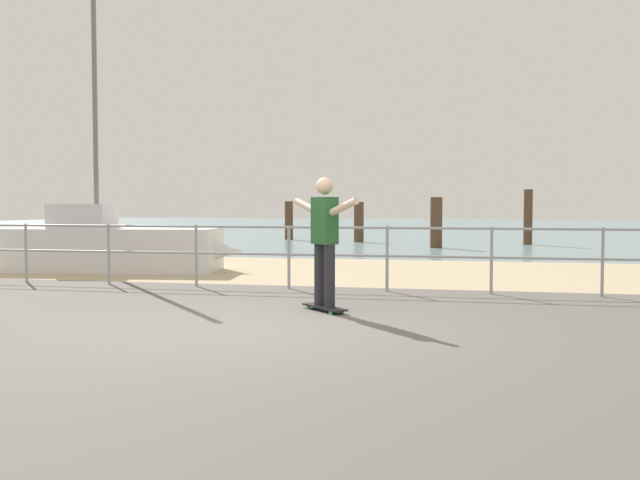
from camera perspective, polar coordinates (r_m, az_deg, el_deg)
name	(u,v)px	position (r m, az deg, el deg)	size (l,w,h in m)	color
ground_plane	(234,346)	(7.15, -6.82, -8.39)	(24.00, 10.00, 0.04)	#605B56
beach_strip	(362,272)	(14.87, 3.34, -2.52)	(24.00, 6.00, 0.04)	tan
sea_surface	(436,228)	(42.71, 9.22, 0.96)	(72.00, 50.00, 0.04)	#75939E
railing_fence	(242,246)	(11.86, -6.22, -0.50)	(14.44, 0.05, 1.05)	#9EA0A5
sailboat	(119,246)	(15.34, -15.69, -0.49)	(5.05, 1.95, 5.55)	silver
skateboard	(325,307)	(9.25, 0.36, -5.37)	(0.70, 0.71, 0.08)	black
skateboarder	(325,234)	(9.16, 0.36, 0.52)	(1.07, 1.10, 1.65)	#26262B
groyne_post_0	(289,221)	(27.94, -2.49, 1.55)	(0.32, 0.32, 1.51)	#513826
groyne_post_1	(359,222)	(26.16, 3.10, 1.42)	(0.35, 0.35, 1.47)	#513826
groyne_post_2	(436,223)	(22.89, 9.21, 1.36)	(0.38, 0.38, 1.61)	#513826
groyne_post_3	(528,217)	(25.37, 16.19, 1.74)	(0.30, 0.30, 1.90)	#513826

